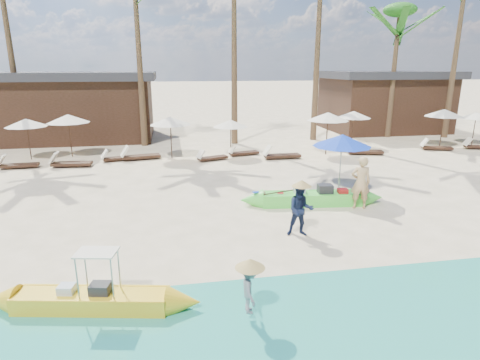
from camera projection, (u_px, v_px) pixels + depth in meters
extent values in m
plane|color=#FCE3BA|center=(241.00, 235.00, 11.52)|extent=(240.00, 240.00, 0.00)
cube|color=tan|center=(293.00, 352.00, 6.79)|extent=(240.00, 4.50, 0.01)
cube|color=#52E846|center=(312.00, 199.00, 13.96)|extent=(3.57, 1.13, 0.42)
cube|color=white|center=(312.00, 198.00, 13.96)|extent=(3.07, 0.87, 0.19)
cube|color=#262628|center=(325.00, 190.00, 13.91)|extent=(0.54, 0.44, 0.39)
cube|color=silver|center=(299.00, 191.00, 13.92)|extent=(0.42, 0.37, 0.31)
cube|color=red|center=(343.00, 192.00, 13.91)|extent=(0.36, 0.31, 0.24)
cylinder|color=red|center=(280.00, 194.00, 13.90)|extent=(0.24, 0.24, 0.10)
cylinder|color=#262628|center=(273.00, 196.00, 13.78)|extent=(0.22, 0.22, 0.09)
sphere|color=tan|center=(263.00, 194.00, 13.80)|extent=(0.20, 0.20, 0.20)
cylinder|color=yellow|center=(357.00, 191.00, 14.09)|extent=(0.16, 0.16, 0.20)
cylinder|color=yellow|center=(363.00, 191.00, 14.10)|extent=(0.16, 0.16, 0.20)
cube|color=yellow|center=(92.00, 301.00, 7.94)|extent=(3.09, 1.21, 0.36)
cube|color=white|center=(92.00, 300.00, 7.94)|extent=(2.64, 0.95, 0.16)
cube|color=#262628|center=(100.00, 290.00, 7.87)|extent=(0.43, 0.37, 0.29)
cube|color=silver|center=(67.00, 291.00, 7.89)|extent=(0.35, 0.32, 0.25)
cube|color=white|center=(96.00, 252.00, 7.65)|extent=(0.85, 0.66, 0.03)
imported|color=tan|center=(361.00, 183.00, 13.43)|extent=(0.74, 0.58, 1.81)
imported|color=#151F3C|center=(301.00, 210.00, 11.27)|extent=(0.84, 0.72, 1.52)
imported|color=gray|center=(250.00, 289.00, 7.46)|extent=(0.40, 0.65, 0.99)
cylinder|color=#99999E|center=(340.00, 166.00, 14.78)|extent=(0.05, 0.05, 2.23)
cone|color=blue|center=(342.00, 140.00, 14.52)|extent=(2.13, 2.13, 0.44)
cylinder|color=#3C2218|center=(29.00, 140.00, 20.50)|extent=(0.05, 0.05, 2.05)
cone|color=white|center=(26.00, 123.00, 20.26)|extent=(2.05, 2.05, 0.41)
cube|color=#3C2218|center=(19.00, 165.00, 18.94)|extent=(1.69, 0.62, 0.12)
cube|color=white|center=(1.00, 160.00, 18.70)|extent=(0.40, 0.56, 0.49)
cylinder|color=#3C2218|center=(70.00, 136.00, 21.13)|extent=(0.05, 0.05, 2.18)
cone|color=white|center=(68.00, 119.00, 20.87)|extent=(2.18, 2.18, 0.44)
cube|color=#3C2218|center=(72.00, 164.00, 19.19)|extent=(1.86, 0.73, 0.13)
cube|color=white|center=(54.00, 157.00, 19.03)|extent=(0.45, 0.62, 0.53)
cube|color=#3C2218|center=(119.00, 158.00, 20.46)|extent=(1.66, 0.90, 0.11)
cube|color=white|center=(104.00, 154.00, 20.10)|extent=(0.47, 0.59, 0.46)
cylinder|color=#3C2218|center=(171.00, 138.00, 20.81)|extent=(0.05, 0.05, 2.11)
cone|color=white|center=(170.00, 121.00, 20.56)|extent=(2.11, 2.11, 0.42)
cube|color=#3C2218|center=(142.00, 156.00, 20.70)|extent=(1.96, 0.95, 0.13)
cube|color=white|center=(125.00, 151.00, 20.33)|extent=(0.53, 0.68, 0.55)
cylinder|color=#3C2218|center=(231.00, 138.00, 21.37)|extent=(0.05, 0.05, 1.88)
cone|color=white|center=(230.00, 123.00, 21.15)|extent=(1.88, 1.88, 0.38)
cube|color=#3C2218|center=(213.00, 158.00, 20.53)|extent=(1.62, 0.98, 0.11)
cube|color=white|center=(201.00, 154.00, 20.13)|extent=(0.49, 0.58, 0.45)
cube|color=#3C2218|center=(244.00, 153.00, 21.68)|extent=(1.65, 0.84, 0.11)
cube|color=white|center=(232.00, 149.00, 21.34)|extent=(0.46, 0.58, 0.46)
cylinder|color=#3C2218|center=(327.00, 134.00, 21.68)|extent=(0.06, 0.06, 2.22)
cone|color=white|center=(328.00, 116.00, 21.42)|extent=(2.22, 2.22, 0.44)
cube|color=#3C2218|center=(282.00, 156.00, 20.89)|extent=(1.87, 0.62, 0.13)
cube|color=white|center=(267.00, 150.00, 20.65)|extent=(0.42, 0.61, 0.54)
cube|color=#3C2218|center=(353.00, 148.00, 22.85)|extent=(1.69, 1.02, 0.11)
cube|color=white|center=(340.00, 143.00, 22.88)|extent=(0.51, 0.61, 0.47)
cylinder|color=#3C2218|center=(352.00, 129.00, 23.97)|extent=(0.05, 0.05, 2.04)
cone|color=white|center=(354.00, 115.00, 23.73)|extent=(2.04, 2.04, 0.41)
cube|color=#3C2218|center=(365.00, 152.00, 21.89)|extent=(1.92, 1.03, 0.13)
cube|color=white|center=(351.00, 146.00, 21.86)|extent=(0.55, 0.68, 0.53)
cylinder|color=#3C2218|center=(442.00, 129.00, 23.74)|extent=(0.05, 0.05, 2.17)
cone|color=white|center=(444.00, 113.00, 23.48)|extent=(2.17, 2.17, 0.43)
cube|color=#3C2218|center=(437.00, 148.00, 23.02)|extent=(1.72, 1.05, 0.12)
cube|color=white|center=(424.00, 142.00, 23.06)|extent=(0.52, 0.62, 0.48)
cube|color=#3C2218|center=(480.00, 147.00, 23.32)|extent=(1.73, 1.00, 0.12)
cube|color=white|center=(468.00, 141.00, 23.33)|extent=(0.51, 0.62, 0.48)
cylinder|color=#3C2218|center=(474.00, 129.00, 24.44)|extent=(0.05, 0.05, 1.93)
cone|color=white|center=(476.00, 115.00, 24.22)|extent=(1.93, 1.93, 0.39)
cone|color=brown|center=(10.00, 52.00, 22.53)|extent=(0.40, 0.40, 10.89)
cone|color=brown|center=(139.00, 59.00, 23.08)|extent=(0.40, 0.40, 10.08)
cone|color=brown|center=(234.00, 49.00, 23.60)|extent=(0.40, 0.40, 11.26)
cone|color=brown|center=(318.00, 34.00, 24.59)|extent=(0.40, 0.40, 13.16)
cone|color=brown|center=(393.00, 76.00, 26.33)|extent=(0.40, 0.40, 8.07)
ellipsoid|color=#216D1B|center=(400.00, 10.00, 25.23)|extent=(2.08, 2.08, 0.88)
cone|color=brown|center=(456.00, 55.00, 25.82)|extent=(0.40, 0.40, 10.64)
cube|color=#3C2218|center=(73.00, 110.00, 26.21)|extent=(10.00, 6.00, 3.80)
cube|color=#2D2D33|center=(69.00, 76.00, 25.62)|extent=(10.80, 6.60, 0.50)
cube|color=#3C2218|center=(383.00, 104.00, 29.94)|extent=(8.00, 6.00, 3.80)
cube|color=#2D2D33|center=(386.00, 75.00, 29.35)|extent=(8.80, 6.60, 0.50)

